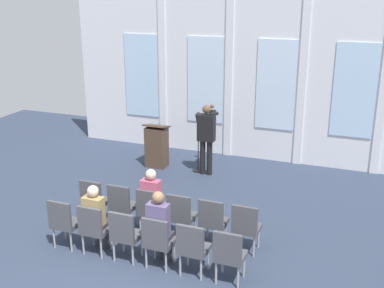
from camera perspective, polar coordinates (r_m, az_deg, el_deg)
rear_partition at (r=12.99m, az=5.87°, el=7.57°), size 9.66×0.14×4.29m
speaker at (r=11.87m, az=1.70°, el=1.14°), size 0.50×0.69×1.77m
mic_stand at (r=12.27m, az=0.73°, el=-1.71°), size 0.28×0.28×1.55m
lectern at (r=12.56m, az=-4.18°, el=-0.23°), size 0.60×0.48×1.16m
chair_r0_c0 at (r=9.73m, az=-11.43°, el=-6.32°), size 0.46×0.44×0.94m
chair_r0_c1 at (r=9.44m, az=-8.26°, el=-6.94°), size 0.46×0.44×0.94m
chair_r0_c2 at (r=9.18m, az=-4.88°, el=-7.58°), size 0.46×0.44×0.94m
audience_r0_c2 at (r=9.16m, az=-4.69°, el=-6.29°), size 0.36×0.39×1.31m
chair_r0_c3 at (r=8.95m, az=-1.31°, el=-8.22°), size 0.46×0.44×0.94m
chair_r0_c4 at (r=8.76m, az=2.44°, el=-8.85°), size 0.46×0.44×0.94m
chair_r0_c5 at (r=8.61m, az=6.36°, el=-9.47°), size 0.46×0.44×0.94m
chair_r1_c0 at (r=9.00m, az=-14.83°, el=-8.71°), size 0.46×0.44×0.94m
chair_r1_c1 at (r=8.68m, az=-11.49°, el=-9.49°), size 0.46×0.44×0.94m
audience_r1_c1 at (r=8.66m, az=-11.27°, el=-8.20°), size 0.36×0.39×1.28m
chair_r1_c2 at (r=8.39m, az=-7.89°, el=-10.30°), size 0.46×0.44×0.94m
chair_r1_c3 at (r=8.14m, az=-4.03°, el=-11.11°), size 0.46×0.44×0.94m
audience_r1_c3 at (r=8.10m, az=-3.83°, el=-9.49°), size 0.36×0.39×1.37m
chair_r1_c4 at (r=7.93m, az=0.07°, el=-11.92°), size 0.46×0.44×0.94m
chair_r1_c5 at (r=7.76m, az=4.40°, el=-12.70°), size 0.46×0.44×0.94m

